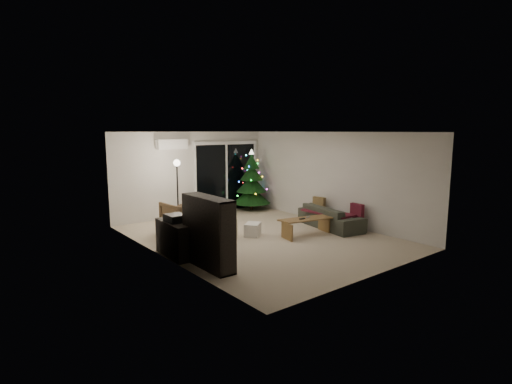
% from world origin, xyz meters
% --- Properties ---
extents(room, '(6.50, 7.51, 2.60)m').
position_xyz_m(room, '(0.46, 1.49, 1.02)').
color(room, beige).
rests_on(room, ground).
extents(bookshelf, '(0.48, 1.36, 1.33)m').
position_xyz_m(bookshelf, '(-2.25, -1.05, 0.67)').
color(bookshelf, black).
rests_on(bookshelf, floor).
extents(media_cabinet, '(0.48, 1.16, 0.71)m').
position_xyz_m(media_cabinet, '(-2.25, -0.06, 0.36)').
color(media_cabinet, black).
rests_on(media_cabinet, floor).
extents(stereo, '(0.36, 0.43, 0.15)m').
position_xyz_m(stereo, '(-2.25, -0.06, 0.79)').
color(stereo, black).
rests_on(stereo, media_cabinet).
extents(armchair, '(0.93, 0.95, 0.81)m').
position_xyz_m(armchair, '(-1.27, 1.50, 0.41)').
color(armchair, brown).
rests_on(armchair, floor).
extents(ottoman, '(0.49, 0.49, 0.44)m').
position_xyz_m(ottoman, '(-0.65, 0.61, 0.22)').
color(ottoman, '#F2ECBF').
rests_on(ottoman, floor).
extents(cardboard_box_a, '(0.47, 0.39, 0.30)m').
position_xyz_m(cardboard_box_a, '(-1.06, 0.56, 0.15)').
color(cardboard_box_a, white).
rests_on(cardboard_box_a, floor).
extents(cardboard_box_b, '(0.55, 0.54, 0.31)m').
position_xyz_m(cardboard_box_b, '(-0.07, 0.21, 0.16)').
color(cardboard_box_b, white).
rests_on(cardboard_box_b, floor).
extents(side_table, '(0.40, 0.40, 0.48)m').
position_xyz_m(side_table, '(-0.17, 2.73, 0.24)').
color(side_table, black).
rests_on(side_table, floor).
extents(floor_lamp, '(0.28, 0.28, 1.72)m').
position_xyz_m(floor_lamp, '(-1.02, 2.25, 0.86)').
color(floor_lamp, black).
rests_on(floor_lamp, floor).
extents(sofa, '(1.11, 2.06, 0.57)m').
position_xyz_m(sofa, '(2.05, -0.40, 0.29)').
color(sofa, '#2D3224').
rests_on(sofa, floor).
extents(sofa_throw, '(0.61, 1.41, 0.05)m').
position_xyz_m(sofa_throw, '(1.95, -0.40, 0.41)').
color(sofa_throw, maroon).
rests_on(sofa_throw, sofa).
extents(cushion_a, '(0.14, 0.38, 0.38)m').
position_xyz_m(cushion_a, '(2.30, 0.25, 0.52)').
color(cushion_a, brown).
rests_on(cushion_a, sofa).
extents(cushion_b, '(0.14, 0.38, 0.38)m').
position_xyz_m(cushion_b, '(2.30, -1.05, 0.52)').
color(cushion_b, maroon).
rests_on(cushion_b, sofa).
extents(coffee_table, '(1.40, 0.73, 0.42)m').
position_xyz_m(coffee_table, '(0.99, -0.56, 0.21)').
color(coffee_table, brown).
rests_on(coffee_table, floor).
extents(remote_a, '(0.17, 0.05, 0.02)m').
position_xyz_m(remote_a, '(0.84, -0.56, 0.43)').
color(remote_a, black).
rests_on(remote_a, coffee_table).
extents(remote_b, '(0.16, 0.10, 0.02)m').
position_xyz_m(remote_b, '(1.09, -0.51, 0.43)').
color(remote_b, slate).
rests_on(remote_b, coffee_table).
extents(christmas_tree, '(1.53, 1.53, 1.96)m').
position_xyz_m(christmas_tree, '(1.88, 2.79, 0.98)').
color(christmas_tree, black).
rests_on(christmas_tree, floor).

